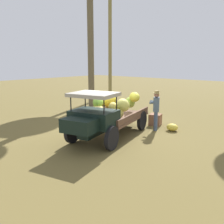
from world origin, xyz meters
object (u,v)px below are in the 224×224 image
at_px(farmer, 156,108).
at_px(wooden_crate, 155,120).
at_px(truck, 106,114).
at_px(loose_banana_bunch, 172,127).

height_order(farmer, wooden_crate, farmer).
relative_size(truck, farmer, 2.75).
height_order(wooden_crate, loose_banana_bunch, wooden_crate).
bearing_deg(truck, wooden_crate, 157.61).
height_order(truck, wooden_crate, truck).
height_order(farmer, loose_banana_bunch, farmer).
bearing_deg(wooden_crate, farmer, 31.84).
bearing_deg(farmer, truck, 39.00).
relative_size(farmer, wooden_crate, 3.28).
bearing_deg(truck, farmer, 144.02).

